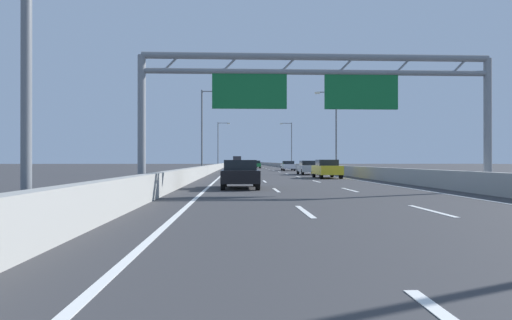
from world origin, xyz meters
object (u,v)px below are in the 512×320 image
(streetlamp_left_mid, at_px, (204,126))
(streetlamp_right_mid, at_px, (334,127))
(sign_gantry, at_px, (315,87))
(silver_car, at_px, (308,167))
(orange_car, at_px, (253,164))
(white_car, at_px, (288,166))
(streetlamp_left_far, at_px, (219,142))
(green_car, at_px, (256,164))
(streetlamp_right_far, at_px, (290,142))
(black_car, at_px, (240,174))
(yellow_car, at_px, (327,169))
(red_car, at_px, (238,163))
(box_truck, at_px, (237,160))

(streetlamp_left_mid, height_order, streetlamp_right_mid, same)
(sign_gantry, height_order, silver_car, sign_gantry)
(sign_gantry, xyz_separation_m, streetlamp_right_mid, (7.59, 30.06, 0.58))
(orange_car, bearing_deg, white_car, -83.71)
(streetlamp_left_far, bearing_deg, streetlamp_left_mid, -90.00)
(streetlamp_left_far, relative_size, green_car, 2.24)
(streetlamp_right_far, bearing_deg, black_car, -99.11)
(sign_gantry, bearing_deg, yellow_car, 76.54)
(sign_gantry, relative_size, red_car, 3.96)
(streetlamp_right_mid, xyz_separation_m, box_truck, (-11.22, 87.90, -3.78))
(streetlamp_left_far, distance_m, black_car, 68.88)
(sign_gantry, distance_m, streetlamp_right_mid, 31.01)
(streetlamp_left_far, relative_size, white_car, 2.32)
(streetlamp_left_far, bearing_deg, silver_car, -76.38)
(streetlamp_right_far, height_order, silver_car, streetlamp_right_far)
(sign_gantry, relative_size, black_car, 3.87)
(yellow_car, relative_size, box_truck, 0.57)
(streetlamp_left_mid, height_order, box_truck, streetlamp_left_mid)
(streetlamp_left_mid, distance_m, green_car, 37.61)
(yellow_car, bearing_deg, black_car, -118.70)
(streetlamp_right_mid, relative_size, orange_car, 2.17)
(streetlamp_left_far, xyz_separation_m, box_truck, (3.71, 46.40, -3.78))
(sign_gantry, bearing_deg, silver_car, 81.51)
(red_car, distance_m, black_car, 99.22)
(sign_gantry, distance_m, box_truck, 118.06)
(streetlamp_left_far, xyz_separation_m, silver_car, (11.15, -46.01, -4.63))
(green_car, bearing_deg, silver_car, -84.84)
(orange_car, xyz_separation_m, green_car, (0.09, -12.37, -0.00))
(streetlamp_right_far, xyz_separation_m, box_truck, (-11.22, 46.40, -3.78))
(black_car, bearing_deg, streetlamp_left_far, 93.28)
(green_car, bearing_deg, box_truck, 94.15)
(red_car, bearing_deg, orange_car, -81.40)
(box_truck, bearing_deg, green_car, -85.85)
(streetlamp_right_mid, height_order, box_truck, streetlamp_right_mid)
(red_car, bearing_deg, yellow_car, -85.09)
(white_car, bearing_deg, streetlamp_right_far, 82.32)
(white_car, relative_size, box_truck, 0.53)
(silver_car, distance_m, box_truck, 92.71)
(green_car, distance_m, box_truck, 51.47)
(red_car, bearing_deg, streetlamp_left_far, -97.18)
(streetlamp_left_far, bearing_deg, streetlamp_right_far, 0.00)
(streetlamp_left_mid, relative_size, streetlamp_right_mid, 1.00)
(streetlamp_right_far, distance_m, green_car, 10.09)
(streetlamp_right_mid, height_order, white_car, streetlamp_right_mid)
(white_car, distance_m, green_car, 22.97)
(red_car, height_order, green_car, red_car)
(yellow_car, relative_size, white_car, 1.08)
(red_car, height_order, box_truck, box_truck)
(sign_gantry, bearing_deg, black_car, 139.09)
(green_car, bearing_deg, streetlamp_left_mid, -101.50)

